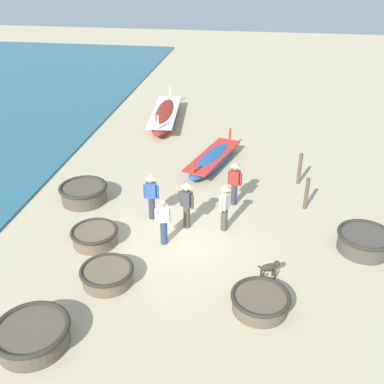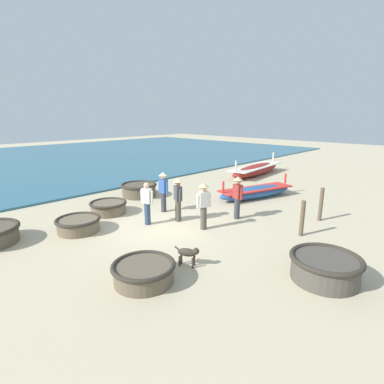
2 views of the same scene
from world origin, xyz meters
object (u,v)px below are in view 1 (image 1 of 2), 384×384
object	(u,v)px
fisherman_crouching	(163,221)
fisherman_hauling	(151,194)
coracle_nearest	(364,241)
coracle_weathered	(260,301)
mooring_post_inland	(300,169)
coracle_upturned	(95,236)
coracle_far_left	(32,335)
fisherman_by_coracle	(187,202)
mooring_post_shoreline	(307,194)
fisherman_standing_right	(225,205)
long_boat_ochre_hull	(213,159)
dog	(270,268)
fisherman_standing_left	(235,181)
coracle_tilted	(84,193)
long_boat_red_hull	(165,115)
coracle_far_right	(107,274)

from	to	relation	value
fisherman_crouching	fisherman_hauling	distance (m)	1.58
coracle_nearest	coracle_weathered	bearing A→B (deg)	-135.03
coracle_nearest	mooring_post_inland	size ratio (longest dim) A/B	1.33
coracle_upturned	coracle_far_left	xyz separation A→B (m)	(-0.03, -4.19, 0.04)
fisherman_crouching	coracle_nearest	bearing A→B (deg)	5.50
fisherman_by_coracle	mooring_post_shoreline	bearing A→B (deg)	24.99
coracle_nearest	fisherman_standing_right	distance (m)	4.43
long_boat_ochre_hull	mooring_post_inland	world-z (taller)	mooring_post_inland
dog	mooring_post_inland	size ratio (longest dim) A/B	0.49
fisherman_by_coracle	coracle_nearest	bearing A→B (deg)	-4.37
fisherman_standing_left	mooring_post_inland	world-z (taller)	fisherman_standing_left
coracle_far_left	dog	size ratio (longest dim) A/B	2.88
coracle_weathered	coracle_tilted	xyz separation A→B (m)	(-6.52, 4.67, 0.09)
coracle_nearest	mooring_post_inland	world-z (taller)	mooring_post_inland
long_boat_red_hull	fisherman_standing_left	xyz separation A→B (m)	(4.27, -8.16, 0.59)
coracle_weathered	coracle_far_right	xyz separation A→B (m)	(-4.23, 0.42, 0.00)
coracle_far_left	mooring_post_shoreline	size ratio (longest dim) A/B	1.51
long_boat_ochre_hull	fisherman_standing_right	world-z (taller)	fisherman_standing_right
coracle_nearest	long_boat_ochre_hull	bearing A→B (deg)	134.83
dog	fisherman_standing_right	bearing A→B (deg)	123.33
long_boat_ochre_hull	long_boat_red_hull	world-z (taller)	long_boat_red_hull
coracle_nearest	coracle_far_right	distance (m)	7.81
fisherman_standing_right	coracle_far_right	bearing A→B (deg)	-133.28
coracle_far_left	mooring_post_inland	xyz separation A→B (m)	(6.58, 9.32, 0.33)
fisherman_crouching	fisherman_by_coracle	world-z (taller)	fisherman_by_coracle
long_boat_ochre_hull	mooring_post_inland	bearing A→B (deg)	-17.51
long_boat_ochre_hull	long_boat_red_hull	size ratio (longest dim) A/B	0.73
coracle_nearest	long_boat_red_hull	size ratio (longest dim) A/B	0.29
coracle_upturned	fisherman_standing_left	world-z (taller)	fisherman_standing_left
dog	coracle_far_left	bearing A→B (deg)	-148.97
coracle_nearest	mooring_post_shoreline	world-z (taller)	mooring_post_shoreline
coracle_upturned	mooring_post_inland	xyz separation A→B (m)	(6.56, 5.13, 0.37)
coracle_tilted	coracle_far_left	bearing A→B (deg)	-79.19
coracle_tilted	dog	size ratio (longest dim) A/B	2.79
coracle_tilted	fisherman_standing_right	bearing A→B (deg)	-11.84
coracle_far_right	long_boat_ochre_hull	distance (m)	8.26
fisherman_by_coracle	coracle_upturned	bearing A→B (deg)	-153.59
coracle_upturned	coracle_far_left	distance (m)	4.19
long_boat_ochre_hull	fisherman_by_coracle	xyz separation A→B (m)	(-0.31, -4.90, 0.66)
coracle_nearest	dog	size ratio (longest dim) A/B	2.70
long_boat_red_hull	fisherman_crouching	size ratio (longest dim) A/B	3.76
coracle_weathered	coracle_tilted	size ratio (longest dim) A/B	0.88
coracle_tilted	fisherman_crouching	xyz separation A→B (m)	(3.46, -2.17, 0.49)
coracle_far_left	fisherman_crouching	world-z (taller)	fisherman_crouching
fisherman_by_coracle	fisherman_standing_right	bearing A→B (deg)	2.13
long_boat_red_hull	fisherman_standing_left	distance (m)	9.23
coracle_nearest	fisherman_by_coracle	bearing A→B (deg)	175.63
coracle_far_right	fisherman_hauling	bearing A→B (deg)	82.58
fisherman_standing_left	dog	xyz separation A→B (m)	(1.30, -4.00, -0.59)
coracle_weathered	coracle_far_left	distance (m)	5.62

